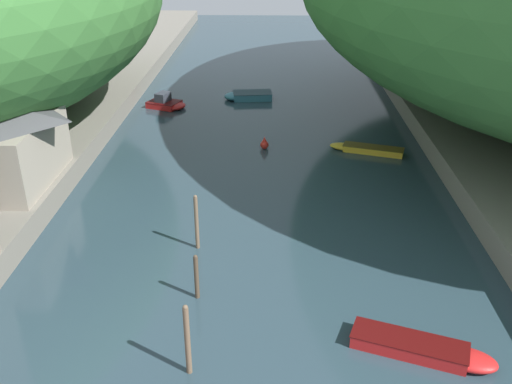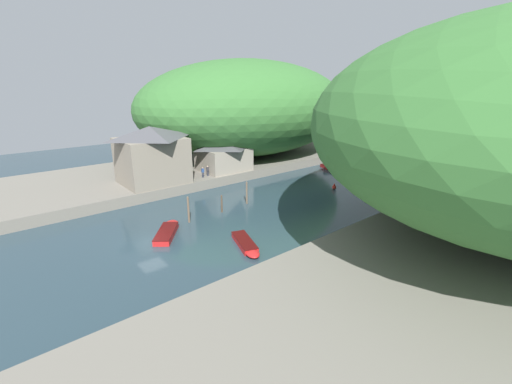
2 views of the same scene
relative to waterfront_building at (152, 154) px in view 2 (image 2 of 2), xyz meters
name	(u,v)px [view 2 (image 2 of 2)]	position (x,y,z in m)	size (l,w,h in m)	color
water_surface	(334,189)	(16.45, 22.23, -5.79)	(130.00, 130.00, 0.00)	#283D47
left_bank	(243,159)	(-6.85, 22.23, -5.04)	(22.00, 120.00, 1.50)	slate
right_bank	(511,233)	(39.74, 22.23, -5.04)	(22.00, 120.00, 1.50)	slate
hillside_left	(248,108)	(-7.95, 24.37, 5.12)	(33.15, 46.41, 18.82)	#387033
waterfront_building	(152,154)	(0.00, 0.00, 0.00)	(8.77, 9.56, 8.37)	gray
boathouse_shed	(223,155)	(0.47, 12.40, -1.63)	(7.16, 8.37, 5.17)	gray
boat_white_cruiser	(329,166)	(7.36, 32.26, -5.38)	(4.03, 3.21, 1.38)	red
boat_cabin_cruiser	(376,201)	(24.19, 21.66, -5.55)	(5.67, 2.74, 0.50)	gold
boat_open_rowboat	(168,231)	(15.30, -5.24, -5.48)	(5.95, 5.16, 0.64)	red
boat_far_upstream	(371,171)	(14.65, 35.17, -5.45)	(4.82, 2.58, 0.70)	teal
boat_near_quay	(247,245)	(23.57, -0.66, -5.50)	(5.95, 3.28, 0.59)	red
mooring_post_nearest	(188,210)	(14.02, -1.90, -4.16)	(0.23, 0.23, 3.24)	brown
mooring_post_second	(222,204)	(13.74, 2.98, -4.62)	(0.22, 0.22, 2.34)	#4C3D2D
mooring_post_middle	(247,193)	(13.22, 7.43, -4.20)	(0.21, 0.21, 3.17)	brown
channel_buoy_near	(334,187)	(16.60, 22.07, -5.42)	(0.65, 0.65, 0.97)	red
person_on_quay	(203,172)	(2.45, 7.05, -3.32)	(0.22, 0.38, 1.69)	#282D3D
person_by_boathouse	(208,170)	(2.14, 8.14, -3.32)	(0.30, 0.42, 1.69)	#282D3D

